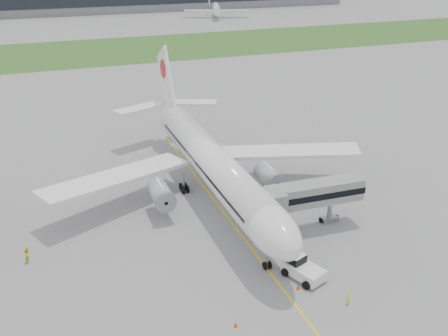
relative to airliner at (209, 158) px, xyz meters
name	(u,v)px	position (x,y,z in m)	size (l,w,h in m)	color
ground	(221,209)	(0.00, -4.87, -5.66)	(600.00, 600.00, 0.00)	gray
apron_markings	(234,226)	(0.00, -9.87, -5.66)	(70.00, 70.00, 0.04)	yellow
grass_strip	(99,51)	(0.00, 115.13, -5.65)	(600.00, 50.00, 0.02)	#345B22
terminal_building	(69,0)	(0.00, 225.00, 1.34)	(320.00, 22.30, 14.00)	slate
airliner	(209,158)	(0.00, 0.00, 0.00)	(48.13, 53.95, 17.88)	white
pushback_tug	(302,268)	(2.96, -22.42, -4.59)	(4.28, 5.15, 2.33)	white
jet_bridge	(309,195)	(8.60, -13.52, -0.93)	(13.90, 3.96, 6.40)	gray
safety_cone_left	(236,324)	(-6.86, -27.34, -5.37)	(0.42, 0.42, 0.58)	#FF3F0D
safety_cone_right	(298,287)	(1.47, -24.43, -5.36)	(0.44, 0.44, 0.61)	#FF3F0D
ground_crew_near	(348,297)	(5.12, -28.22, -4.87)	(0.57, 0.38, 1.57)	#F6F929
ground_crew_far	(28,255)	(-25.20, -8.85, -4.71)	(0.93, 0.72, 1.91)	yellow
distant_aircraft_right	(216,18)	(67.35, 182.24, -5.66)	(32.04, 28.27, 12.25)	white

